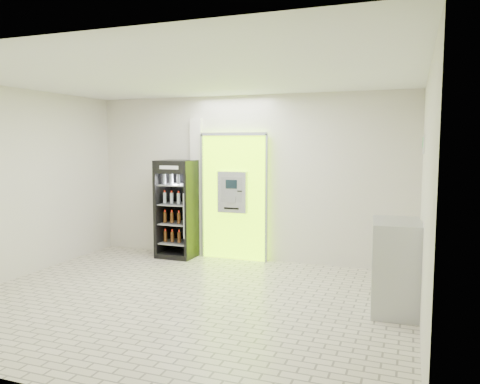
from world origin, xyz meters
The scene contains 7 objects.
ground centered at (0.00, 0.00, 0.00)m, with size 6.00×6.00×0.00m, color beige.
room_shell centered at (0.00, 0.00, 1.84)m, with size 6.00×6.00×6.00m.
atm_assembly centered at (-0.20, 2.41, 1.17)m, with size 1.30×0.24×2.33m.
pillar centered at (-0.98, 2.45, 1.30)m, with size 0.22×0.11×2.60m.
beverage_cooler centered at (-1.25, 2.19, 0.87)m, with size 0.69×0.66×1.82m.
steel_cabinet centered at (2.70, 0.57, 0.58)m, with size 0.65×0.92×1.17m.
exit_sign centered at (2.99, 1.40, 2.12)m, with size 0.02×0.22×0.26m.
Camera 1 is at (2.85, -5.55, 2.14)m, focal length 35.00 mm.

